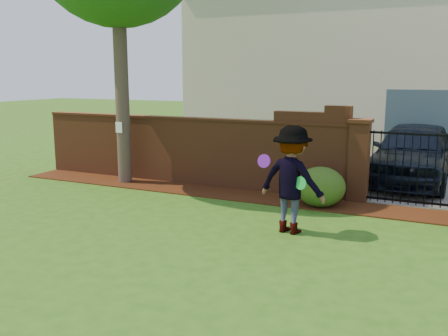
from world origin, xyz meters
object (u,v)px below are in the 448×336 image
at_px(man, 291,180).
at_px(car, 412,154).
at_px(frisbee_purple, 264,161).
at_px(frisbee_green, 301,183).

bearing_deg(man, car, -96.75).
xyz_separation_m(man, frisbee_purple, (-0.45, -0.16, 0.34)).
height_order(car, frisbee_green, car).
relative_size(frisbee_purple, frisbee_green, 1.04).
height_order(man, frisbee_purple, man).
bearing_deg(car, frisbee_green, -101.73).
bearing_deg(frisbee_green, man, 145.60).
bearing_deg(frisbee_purple, man, 19.35).
xyz_separation_m(frisbee_purple, frisbee_green, (0.69, -0.00, -0.34)).
xyz_separation_m(car, frisbee_purple, (-2.11, -5.39, 0.51)).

